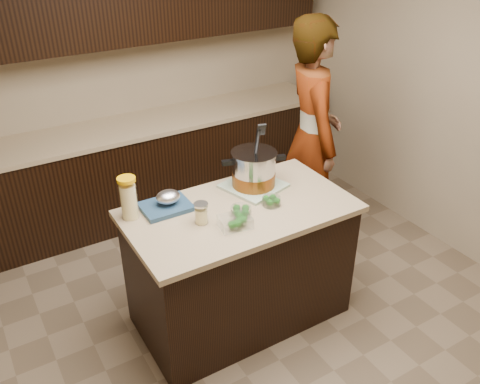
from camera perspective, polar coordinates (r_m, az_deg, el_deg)
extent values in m
plane|color=brown|center=(3.79, 0.00, -13.52)|extent=(4.00, 4.00, 0.00)
cube|color=tan|center=(4.76, -12.87, 13.82)|extent=(4.00, 0.04, 2.70)
cube|color=tan|center=(4.34, 23.69, 10.58)|extent=(0.04, 4.00, 2.70)
cube|color=black|center=(4.82, -10.46, 2.50)|extent=(3.60, 0.60, 0.86)
cube|color=tan|center=(4.64, -10.97, 7.45)|extent=(3.60, 0.63, 0.04)
cube|color=black|center=(3.51, 0.00, -8.40)|extent=(1.40, 0.75, 0.86)
cube|color=tan|center=(3.25, 0.00, -2.14)|extent=(1.46, 0.81, 0.04)
cube|color=#608F61|center=(3.48, 1.52, 0.71)|extent=(0.45, 0.45, 0.02)
cylinder|color=#B7B7BC|center=(3.42, 1.55, 2.52)|extent=(0.37, 0.37, 0.23)
cylinder|color=brown|center=(3.45, 1.54, 1.53)|extent=(0.37, 0.37, 0.09)
cylinder|color=#B7B7BC|center=(3.36, 1.58, 4.37)|extent=(0.39, 0.39, 0.02)
cube|color=black|center=(3.35, -1.45, 3.32)|extent=(0.08, 0.06, 0.03)
cube|color=black|center=(3.43, 4.51, 3.89)|extent=(0.08, 0.06, 0.03)
cylinder|color=black|center=(3.31, 1.88, 5.18)|extent=(0.06, 0.12, 0.28)
cylinder|color=#F1DE93|center=(3.17, -12.36, -1.04)|extent=(0.10, 0.10, 0.22)
cylinder|color=white|center=(3.16, -12.39, -0.82)|extent=(0.12, 0.12, 0.25)
cylinder|color=#DB9B04|center=(3.09, -12.66, 1.34)|extent=(0.12, 0.12, 0.02)
cylinder|color=#F1DE93|center=(3.08, -4.36, -2.70)|extent=(0.09, 0.09, 0.09)
cylinder|color=white|center=(3.08, -4.37, -2.48)|extent=(0.10, 0.10, 0.12)
cylinder|color=silver|center=(3.04, -4.42, -1.34)|extent=(0.11, 0.11, 0.02)
cylinder|color=silver|center=(3.15, 0.11, -2.20)|extent=(0.14, 0.14, 0.06)
cylinder|color=silver|center=(3.27, 3.54, -1.03)|extent=(0.16, 0.16, 0.06)
cube|color=silver|center=(3.04, -0.57, -3.36)|extent=(0.21, 0.17, 0.07)
cube|color=navy|center=(3.26, -8.33, -1.64)|extent=(0.31, 0.25, 0.03)
ellipsoid|color=silver|center=(3.24, -8.07, -0.67)|extent=(0.16, 0.13, 0.09)
imported|color=gray|center=(4.10, 8.04, 5.94)|extent=(0.68, 0.82, 1.93)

